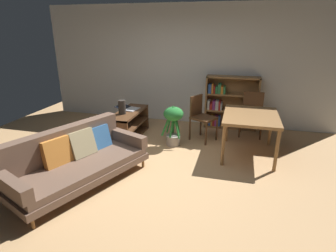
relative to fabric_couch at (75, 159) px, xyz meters
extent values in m
plane|color=tan|center=(0.97, 0.50, -0.36)|extent=(8.16, 8.16, 0.00)
cube|color=silver|center=(0.97, 3.20, 0.99)|extent=(6.80, 0.10, 2.70)
cylinder|color=brown|center=(0.80, 0.66, -0.29)|extent=(0.04, 0.04, 0.14)
cylinder|color=brown|center=(0.09, -1.06, -0.29)|extent=(0.04, 0.04, 0.14)
cylinder|color=brown|center=(0.10, 0.95, -0.29)|extent=(0.04, 0.04, 0.14)
cylinder|color=brown|center=(-0.61, -0.77, -0.29)|extent=(0.04, 0.04, 0.14)
cube|color=brown|center=(0.10, -0.05, -0.17)|extent=(1.59, 2.20, 0.10)
cube|color=brown|center=(0.10, -0.05, -0.07)|extent=(1.52, 2.12, 0.10)
cube|color=brown|center=(-0.23, 0.08, 0.20)|extent=(0.91, 1.86, 0.45)
cube|color=brown|center=(0.46, 0.81, 0.07)|extent=(0.83, 0.45, 0.19)
cube|color=brown|center=(-0.26, -0.92, 0.07)|extent=(0.83, 0.45, 0.19)
cube|color=orange|center=(-0.17, -0.16, 0.16)|extent=(0.31, 0.43, 0.41)
cube|color=tan|center=(0.00, 0.21, 0.16)|extent=(0.37, 0.46, 0.42)
cube|color=#336093|center=(0.12, 0.54, 0.14)|extent=(0.31, 0.41, 0.37)
cube|color=#56351E|center=(0.08, 2.43, -0.08)|extent=(0.43, 0.04, 0.56)
cube|color=#56351E|center=(0.08, 1.26, -0.08)|extent=(0.43, 0.04, 0.56)
cube|color=#56351E|center=(0.08, 1.84, -0.09)|extent=(0.43, 1.17, 0.04)
cube|color=#56351E|center=(0.08, 1.84, 0.18)|extent=(0.43, 1.21, 0.04)
cube|color=#56351E|center=(0.08, 1.84, -0.34)|extent=(0.43, 1.17, 0.04)
cube|color=silver|center=(0.09, 1.99, 0.20)|extent=(0.28, 0.36, 0.02)
cube|color=black|center=(-0.13, 2.03, 0.23)|extent=(0.26, 0.34, 0.05)
cylinder|color=#2D2823|center=(0.02, 1.66, 0.33)|extent=(0.14, 0.14, 0.28)
cylinder|color=slate|center=(0.02, 1.66, 0.39)|extent=(0.08, 0.08, 0.01)
cylinder|color=#9E9389|center=(1.07, 1.68, -0.27)|extent=(0.28, 0.28, 0.20)
cylinder|color=#287A33|center=(1.13, 1.68, 0.03)|extent=(0.15, 0.04, 0.40)
cylinder|color=#287A33|center=(1.11, 1.76, 0.12)|extent=(0.12, 0.21, 0.59)
cylinder|color=#287A33|center=(1.05, 1.75, 0.04)|extent=(0.09, 0.19, 0.44)
cylinder|color=#287A33|center=(0.99, 1.75, 0.13)|extent=(0.20, 0.16, 0.60)
cylinder|color=#287A33|center=(0.96, 1.65, 0.13)|extent=(0.25, 0.10, 0.60)
cylinder|color=#287A33|center=(1.05, 1.61, 0.03)|extent=(0.07, 0.17, 0.40)
cylinder|color=#287A33|center=(1.14, 1.60, 0.07)|extent=(0.18, 0.18, 0.48)
ellipsoid|color=#287A33|center=(1.07, 1.68, 0.27)|extent=(0.38, 0.38, 0.27)
cylinder|color=olive|center=(2.06, 2.14, -0.01)|extent=(0.06, 0.06, 0.70)
cylinder|color=olive|center=(2.06, 1.06, -0.01)|extent=(0.06, 0.06, 0.70)
cylinder|color=olive|center=(2.89, 2.14, -0.01)|extent=(0.06, 0.06, 0.70)
cylinder|color=olive|center=(2.89, 1.06, -0.01)|extent=(0.06, 0.06, 0.70)
cube|color=olive|center=(2.47, 1.60, 0.36)|extent=(0.93, 1.18, 0.05)
cylinder|color=#56351E|center=(2.73, 2.39, -0.15)|extent=(0.04, 0.04, 0.43)
cylinder|color=#56351E|center=(2.31, 2.41, -0.15)|extent=(0.04, 0.04, 0.43)
cylinder|color=#56351E|center=(2.76, 2.73, -0.15)|extent=(0.04, 0.04, 0.43)
cylinder|color=#56351E|center=(2.33, 2.76, -0.15)|extent=(0.04, 0.04, 0.43)
cube|color=#56351E|center=(2.53, 2.57, 0.09)|extent=(0.48, 0.41, 0.04)
cube|color=#56351E|center=(2.55, 2.74, 0.33)|extent=(0.42, 0.06, 0.44)
cylinder|color=#56351E|center=(1.86, 2.14, -0.14)|extent=(0.04, 0.04, 0.45)
cylinder|color=#56351E|center=(1.69, 1.82, -0.14)|extent=(0.04, 0.04, 0.45)
cylinder|color=#56351E|center=(1.51, 2.33, -0.14)|extent=(0.04, 0.04, 0.45)
cylinder|color=#56351E|center=(1.33, 2.01, -0.14)|extent=(0.04, 0.04, 0.45)
cube|color=#56351E|center=(1.60, 2.08, 0.11)|extent=(0.58, 0.56, 0.04)
cube|color=#56351E|center=(1.42, 2.17, 0.33)|extent=(0.20, 0.33, 0.41)
cube|color=olive|center=(1.53, 2.99, 0.23)|extent=(0.04, 0.29, 1.18)
cube|color=olive|center=(2.65, 2.99, 0.23)|extent=(0.04, 0.29, 1.18)
cube|color=olive|center=(2.09, 2.99, 0.80)|extent=(1.16, 0.29, 0.04)
cube|color=olive|center=(2.09, 2.99, -0.35)|extent=(1.16, 0.29, 0.04)
cube|color=olive|center=(2.09, 3.12, 0.23)|extent=(1.12, 0.04, 1.18)
cube|color=olive|center=(2.09, 2.99, 0.04)|extent=(1.12, 0.28, 0.04)
cube|color=olive|center=(2.09, 2.99, 0.41)|extent=(1.12, 0.28, 0.04)
cube|color=black|center=(1.58, 2.97, -0.24)|extent=(0.03, 0.19, 0.18)
cube|color=#2D5199|center=(1.63, 2.97, -0.24)|extent=(0.05, 0.21, 0.17)
cube|color=gold|center=(1.68, 2.97, -0.21)|extent=(0.03, 0.20, 0.23)
cube|color=red|center=(1.72, 2.97, -0.25)|extent=(0.05, 0.20, 0.15)
cube|color=#993884|center=(1.78, 2.98, -0.22)|extent=(0.06, 0.24, 0.22)
cube|color=#2D5199|center=(1.85, 2.97, -0.21)|extent=(0.05, 0.19, 0.23)
cube|color=silver|center=(1.59, 2.97, 0.16)|extent=(0.05, 0.21, 0.21)
cube|color=red|center=(1.65, 2.97, 0.13)|extent=(0.05, 0.19, 0.15)
cube|color=#993884|center=(1.71, 2.97, 0.16)|extent=(0.05, 0.22, 0.21)
cube|color=silver|center=(1.78, 2.98, 0.16)|extent=(0.07, 0.24, 0.20)
cube|color=red|center=(1.84, 2.98, 0.16)|extent=(0.04, 0.23, 0.20)
cube|color=silver|center=(1.88, 2.98, 0.14)|extent=(0.03, 0.24, 0.16)
cube|color=#2D5199|center=(1.60, 2.97, 0.53)|extent=(0.07, 0.22, 0.20)
cube|color=orange|center=(1.66, 2.98, 0.54)|extent=(0.04, 0.22, 0.21)
cube|color=red|center=(1.70, 2.97, 0.51)|extent=(0.03, 0.19, 0.16)
cube|color=#337F47|center=(1.75, 2.96, 0.51)|extent=(0.04, 0.18, 0.16)
cube|color=#337F47|center=(1.81, 2.97, 0.54)|extent=(0.06, 0.19, 0.22)
cube|color=orange|center=(1.87, 2.97, 0.51)|extent=(0.05, 0.20, 0.16)
cube|color=#337F47|center=(1.92, 2.97, 0.51)|extent=(0.04, 0.21, 0.16)
camera|label=1|loc=(2.24, -3.13, 1.80)|focal=29.20mm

